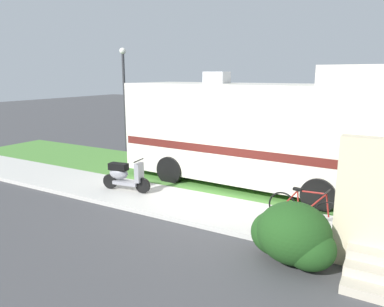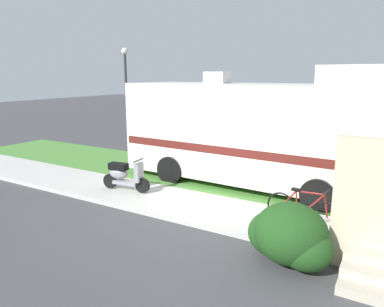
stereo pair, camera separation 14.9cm
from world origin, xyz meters
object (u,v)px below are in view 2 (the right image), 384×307
object	(u,v)px
street_lamp_post	(126,90)
bicycle	(303,210)
scooter	(124,175)
motorhome_rv	(253,131)
pickup_truck_far	(372,130)
pickup_truck_near	(299,134)

from	to	relation	value
street_lamp_post	bicycle	bearing A→B (deg)	-27.58
scooter	motorhome_rv	bearing A→B (deg)	43.03
bicycle	pickup_truck_far	xyz separation A→B (m)	(0.54, 10.20, 0.48)
pickup_truck_near	pickup_truck_far	distance (m)	3.80
bicycle	street_lamp_post	world-z (taller)	street_lamp_post
motorhome_rv	street_lamp_post	xyz separation A→B (m)	(-6.85, 2.08, 1.01)
scooter	bicycle	size ratio (longest dim) A/B	0.89
street_lamp_post	pickup_truck_near	bearing A→B (deg)	20.51
pickup_truck_near	pickup_truck_far	size ratio (longest dim) A/B	1.07
scooter	pickup_truck_far	bearing A→B (deg)	60.93
bicycle	street_lamp_post	bearing A→B (deg)	152.42
scooter	street_lamp_post	bearing A→B (deg)	129.51
pickup_truck_far	bicycle	bearing A→B (deg)	-93.03
scooter	pickup_truck_near	bearing A→B (deg)	67.26
motorhome_rv	pickup_truck_far	world-z (taller)	motorhome_rv
bicycle	pickup_truck_far	world-z (taller)	pickup_truck_far
scooter	bicycle	world-z (taller)	scooter
scooter	pickup_truck_far	size ratio (longest dim) A/B	0.29
bicycle	pickup_truck_far	size ratio (longest dim) A/B	0.32
pickup_truck_near	pickup_truck_far	bearing A→B (deg)	47.43
motorhome_rv	scooter	xyz separation A→B (m)	(-2.90, -2.71, -1.17)
motorhome_rv	street_lamp_post	bearing A→B (deg)	163.10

